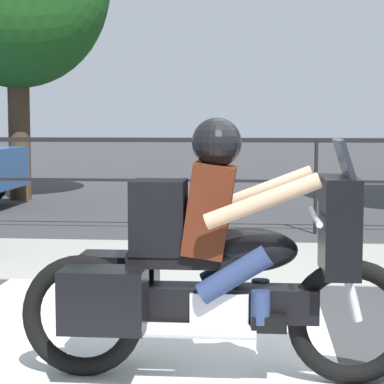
{
  "coord_description": "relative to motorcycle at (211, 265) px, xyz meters",
  "views": [
    {
      "loc": [
        -0.76,
        -4.74,
        1.55
      ],
      "look_at": [
        -1.27,
        0.89,
        1.0
      ],
      "focal_mm": 70.0,
      "sensor_mm": 36.0,
      "label": 1
    }
  ],
  "objects": [
    {
      "name": "ground_plane",
      "position": [
        1.04,
        0.42,
        -0.7
      ],
      "size": [
        120.0,
        120.0,
        0.0
      ],
      "primitive_type": "plane",
      "color": "#38383A"
    },
    {
      "name": "sidewalk_band",
      "position": [
        1.04,
        3.82,
        -0.69
      ],
      "size": [
        44.0,
        2.4,
        0.01
      ],
      "primitive_type": "cube",
      "color": "#99968E",
      "rests_on": "ground"
    },
    {
      "name": "crosswalk_band",
      "position": [
        -0.67,
        0.22,
        -0.69
      ],
      "size": [
        2.92,
        6.0,
        0.01
      ],
      "primitive_type": "cube",
      "color": "silver",
      "rests_on": "ground"
    },
    {
      "name": "fence_railing",
      "position": [
        1.04,
        5.84,
        0.32
      ],
      "size": [
        36.0,
        0.05,
        1.3
      ],
      "color": "black",
      "rests_on": "ground"
    },
    {
      "name": "motorcycle",
      "position": [
        0.0,
        0.0,
        0.0
      ],
      "size": [
        2.34,
        0.76,
        1.56
      ],
      "rotation": [
        0.0,
        0.0,
        0.05
      ],
      "color": "black",
      "rests_on": "ground"
    }
  ]
}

